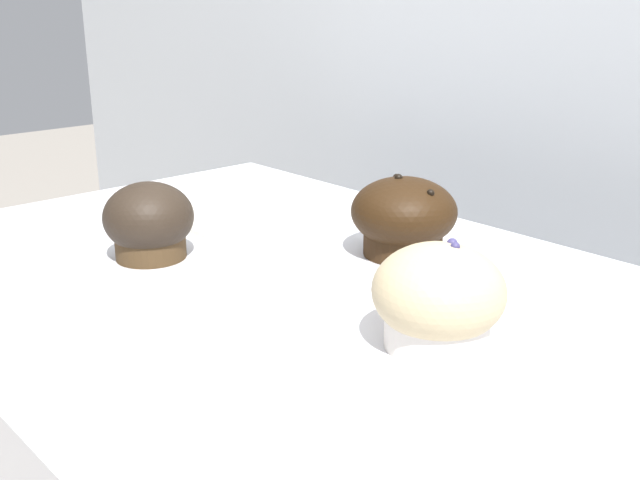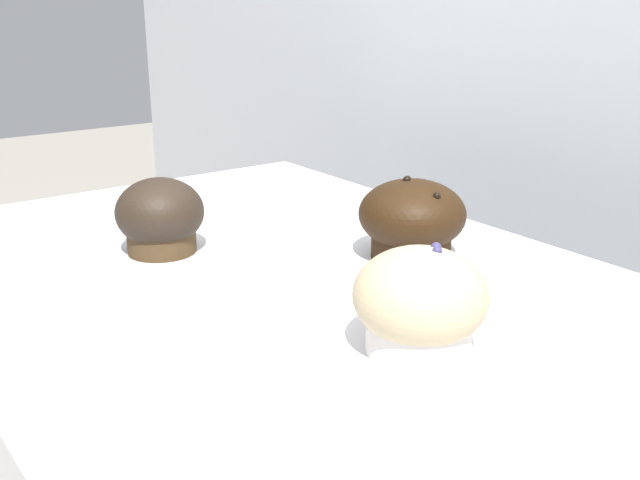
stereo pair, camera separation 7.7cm
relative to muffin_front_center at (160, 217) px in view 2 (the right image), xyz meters
The scene contains 5 objects.
wall_back 0.69m from the muffin_front_center, 74.93° to the left, with size 3.20×0.10×1.80m, color #B2B7BC.
muffin_front_center is the anchor object (origin of this frame).
muffin_back_left 0.37m from the muffin_front_center, ahead, with size 0.11×0.11×0.09m.
muffin_back_right 0.29m from the muffin_front_center, 49.92° to the left, with size 0.12×0.12×0.09m.
serving_plate 0.20m from the muffin_front_center, 101.61° to the left, with size 0.21×0.21×0.01m.
Camera 2 is at (0.60, -0.41, 1.18)m, focal length 42.00 mm.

